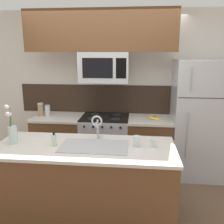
{
  "coord_description": "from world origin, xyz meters",
  "views": [
    {
      "loc": [
        0.51,
        -2.94,
        1.96
      ],
      "look_at": [
        0.18,
        0.27,
        1.16
      ],
      "focal_mm": 40.0,
      "sensor_mm": 36.0,
      "label": 1
    }
  ],
  "objects_px": {
    "storage_jar_medium": "(48,111)",
    "sink_faucet": "(97,124)",
    "banana_bunch": "(155,118)",
    "refrigerator": "(200,119)",
    "microwave": "(104,67)",
    "flower_vase": "(12,132)",
    "drinking_glass": "(137,141)",
    "spare_glass": "(153,143)",
    "storage_jar_tall": "(41,109)",
    "dish_soap_bottle": "(54,140)",
    "stove_range": "(105,144)"
  },
  "relations": [
    {
      "from": "storage_jar_medium",
      "to": "sink_faucet",
      "type": "xyz_separation_m",
      "value": [
        0.99,
        -1.04,
        0.11
      ]
    },
    {
      "from": "banana_bunch",
      "to": "refrigerator",
      "type": "bearing_deg",
      "value": 6.5
    },
    {
      "from": "microwave",
      "to": "flower_vase",
      "type": "distance_m",
      "value": 1.66
    },
    {
      "from": "drinking_glass",
      "to": "spare_glass",
      "type": "bearing_deg",
      "value": -0.25
    },
    {
      "from": "storage_jar_tall",
      "to": "dish_soap_bottle",
      "type": "bearing_deg",
      "value": -62.92
    },
    {
      "from": "banana_bunch",
      "to": "sink_faucet",
      "type": "bearing_deg",
      "value": -127.43
    },
    {
      "from": "refrigerator",
      "to": "flower_vase",
      "type": "bearing_deg",
      "value": -152.28
    },
    {
      "from": "microwave",
      "to": "banana_bunch",
      "type": "relative_size",
      "value": 3.9
    },
    {
      "from": "storage_jar_tall",
      "to": "sink_faucet",
      "type": "relative_size",
      "value": 0.7
    },
    {
      "from": "banana_bunch",
      "to": "spare_glass",
      "type": "xyz_separation_m",
      "value": [
        -0.09,
        -1.14,
        0.03
      ]
    },
    {
      "from": "banana_bunch",
      "to": "dish_soap_bottle",
      "type": "relative_size",
      "value": 1.16
    },
    {
      "from": "microwave",
      "to": "spare_glass",
      "type": "distance_m",
      "value": 1.56
    },
    {
      "from": "stove_range",
      "to": "spare_glass",
      "type": "height_order",
      "value": "spare_glass"
    },
    {
      "from": "microwave",
      "to": "drinking_glass",
      "type": "distance_m",
      "value": 1.48
    },
    {
      "from": "storage_jar_medium",
      "to": "drinking_glass",
      "type": "distance_m",
      "value": 1.9
    },
    {
      "from": "banana_bunch",
      "to": "storage_jar_medium",
      "type": "bearing_deg",
      "value": 177.83
    },
    {
      "from": "microwave",
      "to": "drinking_glass",
      "type": "bearing_deg",
      "value": -66.36
    },
    {
      "from": "storage_jar_tall",
      "to": "storage_jar_medium",
      "type": "relative_size",
      "value": 1.18
    },
    {
      "from": "microwave",
      "to": "sink_faucet",
      "type": "xyz_separation_m",
      "value": [
        0.04,
        -1.01,
        -0.6
      ]
    },
    {
      "from": "stove_range",
      "to": "drinking_glass",
      "type": "xyz_separation_m",
      "value": [
        0.52,
        -1.2,
        0.51
      ]
    },
    {
      "from": "refrigerator",
      "to": "dish_soap_bottle",
      "type": "xyz_separation_m",
      "value": [
        -1.9,
        -1.3,
        0.06
      ]
    },
    {
      "from": "banana_bunch",
      "to": "dish_soap_bottle",
      "type": "bearing_deg",
      "value": -134.51
    },
    {
      "from": "sink_faucet",
      "to": "flower_vase",
      "type": "bearing_deg",
      "value": -167.62
    },
    {
      "from": "sink_faucet",
      "to": "spare_glass",
      "type": "distance_m",
      "value": 0.69
    },
    {
      "from": "stove_range",
      "to": "sink_faucet",
      "type": "distance_m",
      "value": 1.22
    },
    {
      "from": "storage_jar_medium",
      "to": "flower_vase",
      "type": "height_order",
      "value": "flower_vase"
    },
    {
      "from": "stove_range",
      "to": "refrigerator",
      "type": "relative_size",
      "value": 0.51
    },
    {
      "from": "stove_range",
      "to": "banana_bunch",
      "type": "distance_m",
      "value": 0.92
    },
    {
      "from": "microwave",
      "to": "storage_jar_medium",
      "type": "distance_m",
      "value": 1.18
    },
    {
      "from": "microwave",
      "to": "storage_jar_tall",
      "type": "relative_size",
      "value": 3.47
    },
    {
      "from": "refrigerator",
      "to": "sink_faucet",
      "type": "relative_size",
      "value": 5.98
    },
    {
      "from": "storage_jar_medium",
      "to": "drinking_glass",
      "type": "relative_size",
      "value": 1.48
    },
    {
      "from": "banana_bunch",
      "to": "flower_vase",
      "type": "distance_m",
      "value": 2.07
    },
    {
      "from": "refrigerator",
      "to": "banana_bunch",
      "type": "xyz_separation_m",
      "value": [
        -0.7,
        -0.08,
        0.02
      ]
    },
    {
      "from": "refrigerator",
      "to": "spare_glass",
      "type": "height_order",
      "value": "refrigerator"
    },
    {
      "from": "storage_jar_medium",
      "to": "drinking_glass",
      "type": "bearing_deg",
      "value": -39.42
    },
    {
      "from": "stove_range",
      "to": "storage_jar_tall",
      "type": "relative_size",
      "value": 4.33
    },
    {
      "from": "stove_range",
      "to": "flower_vase",
      "type": "bearing_deg",
      "value": -126.31
    },
    {
      "from": "dish_soap_bottle",
      "to": "spare_glass",
      "type": "xyz_separation_m",
      "value": [
        1.11,
        0.08,
        -0.02
      ]
    },
    {
      "from": "sink_faucet",
      "to": "drinking_glass",
      "type": "xyz_separation_m",
      "value": [
        0.47,
        -0.17,
        -0.14
      ]
    },
    {
      "from": "drinking_glass",
      "to": "stove_range",
      "type": "bearing_deg",
      "value": 113.28
    },
    {
      "from": "sink_faucet",
      "to": "dish_soap_bottle",
      "type": "height_order",
      "value": "sink_faucet"
    },
    {
      "from": "banana_bunch",
      "to": "stove_range",
      "type": "bearing_deg",
      "value": 175.65
    },
    {
      "from": "refrigerator",
      "to": "drinking_glass",
      "type": "distance_m",
      "value": 1.56
    },
    {
      "from": "microwave",
      "to": "drinking_glass",
      "type": "relative_size",
      "value": 6.05
    },
    {
      "from": "storage_jar_tall",
      "to": "stove_range",
      "type": "bearing_deg",
      "value": 0.11
    },
    {
      "from": "storage_jar_tall",
      "to": "drinking_glass",
      "type": "bearing_deg",
      "value": -37.2
    },
    {
      "from": "drinking_glass",
      "to": "storage_jar_medium",
      "type": "bearing_deg",
      "value": 140.58
    },
    {
      "from": "flower_vase",
      "to": "microwave",
      "type": "bearing_deg",
      "value": 53.22
    },
    {
      "from": "banana_bunch",
      "to": "flower_vase",
      "type": "xyz_separation_m",
      "value": [
        -1.7,
        -1.18,
        0.11
      ]
    }
  ]
}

